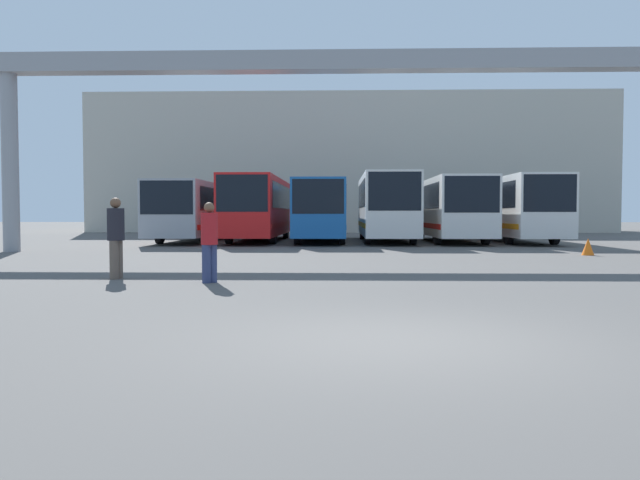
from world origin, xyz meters
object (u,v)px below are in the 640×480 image
(bus_slot_0, at_px, (199,208))
(bus_slot_1, at_px, (260,206))
(bus_slot_5, at_px, (513,206))
(bus_slot_3, at_px, (386,204))
(pedestrian_near_center, at_px, (209,240))
(bus_slot_2, at_px, (322,208))
(traffic_cone, at_px, (588,247))
(bus_slot_4, at_px, (450,206))
(pedestrian_mid_right, at_px, (116,236))

(bus_slot_0, bearing_deg, bus_slot_1, 0.52)
(bus_slot_5, bearing_deg, bus_slot_3, -176.55)
(bus_slot_3, bearing_deg, pedestrian_near_center, -104.72)
(bus_slot_2, height_order, traffic_cone, bus_slot_2)
(bus_slot_4, bearing_deg, pedestrian_near_center, -113.54)
(bus_slot_0, bearing_deg, bus_slot_4, -4.35)
(bus_slot_4, bearing_deg, bus_slot_5, 8.48)
(bus_slot_4, relative_size, pedestrian_mid_right, 5.82)
(bus_slot_3, height_order, bus_slot_5, bus_slot_3)
(bus_slot_0, distance_m, bus_slot_1, 3.27)
(bus_slot_3, height_order, pedestrian_mid_right, bus_slot_3)
(bus_slot_3, bearing_deg, bus_slot_0, 174.75)
(bus_slot_4, bearing_deg, bus_slot_3, 178.36)
(bus_slot_2, bearing_deg, bus_slot_0, 171.93)
(pedestrian_mid_right, bearing_deg, bus_slot_5, 155.57)
(bus_slot_1, height_order, bus_slot_5, bus_slot_1)
(bus_slot_5, distance_m, pedestrian_near_center, 22.73)
(bus_slot_5, distance_m, traffic_cone, 10.79)
(bus_slot_2, relative_size, traffic_cone, 17.73)
(bus_slot_3, xyz_separation_m, pedestrian_mid_right, (-7.22, -18.48, -0.97))
(bus_slot_3, distance_m, bus_slot_4, 3.27)
(bus_slot_2, xyz_separation_m, bus_slot_4, (6.54, -0.07, 0.07))
(bus_slot_2, relative_size, pedestrian_mid_right, 5.89)
(bus_slot_1, relative_size, bus_slot_4, 1.20)
(bus_slot_2, xyz_separation_m, bus_slot_5, (9.81, 0.42, 0.10))
(bus_slot_5, height_order, traffic_cone, bus_slot_5)
(bus_slot_4, height_order, traffic_cone, bus_slot_4)
(traffic_cone, bearing_deg, pedestrian_near_center, -141.63)
(bus_slot_1, xyz_separation_m, bus_slot_4, (9.81, -1.03, -0.04))
(pedestrian_near_center, bearing_deg, bus_slot_0, 56.07)
(bus_slot_2, bearing_deg, bus_slot_1, 163.70)
(pedestrian_mid_right, xyz_separation_m, pedestrian_near_center, (2.19, -0.67, -0.06))
(bus_slot_2, bearing_deg, pedestrian_mid_right, -102.08)
(bus_slot_5, xyz_separation_m, pedestrian_near_center, (-11.57, -19.54, -0.96))
(pedestrian_near_center, bearing_deg, bus_slot_3, 27.93)
(bus_slot_4, height_order, pedestrian_near_center, bus_slot_4)
(pedestrian_mid_right, bearing_deg, bus_slot_0, -160.71)
(bus_slot_0, distance_m, traffic_cone, 19.56)
(bus_slot_1, distance_m, bus_slot_2, 3.41)
(traffic_cone, bearing_deg, bus_slot_1, 138.61)
(bus_slot_1, height_order, bus_slot_3, bus_slot_3)
(pedestrian_mid_right, distance_m, pedestrian_near_center, 2.29)
(bus_slot_1, bearing_deg, pedestrian_mid_right, -92.01)
(bus_slot_3, distance_m, pedestrian_mid_right, 19.86)
(bus_slot_4, xyz_separation_m, traffic_cone, (2.90, -10.18, -1.51))
(bus_slot_1, relative_size, bus_slot_5, 1.10)
(bus_slot_3, relative_size, bus_slot_4, 1.02)
(bus_slot_2, height_order, pedestrian_mid_right, bus_slot_2)
(bus_slot_5, bearing_deg, traffic_cone, -91.96)
(bus_slot_0, height_order, pedestrian_near_center, bus_slot_0)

